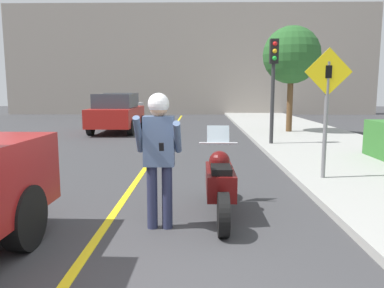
% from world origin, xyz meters
% --- Properties ---
extents(road_center_line, '(0.12, 36.00, 0.01)m').
position_xyz_m(road_center_line, '(-0.60, 6.00, 0.00)').
color(road_center_line, yellow).
rests_on(road_center_line, ground).
extents(building_backdrop, '(28.00, 1.20, 8.19)m').
position_xyz_m(building_backdrop, '(0.00, 26.00, 4.10)').
color(building_backdrop, gray).
rests_on(building_backdrop, ground).
extents(motorcycle, '(0.62, 2.26, 1.27)m').
position_xyz_m(motorcycle, '(0.99, 2.31, 0.49)').
color(motorcycle, black).
rests_on(motorcycle, ground).
extents(person_biker, '(0.59, 0.49, 1.81)m').
position_xyz_m(person_biker, '(0.16, 1.72, 1.12)').
color(person_biker, '#282D4C').
rests_on(person_biker, ground).
extents(crossing_sign, '(0.91, 0.08, 2.51)m').
position_xyz_m(crossing_sign, '(3.13, 4.18, 1.64)').
color(crossing_sign, slate).
rests_on(crossing_sign, sidewalk_curb).
extents(traffic_light, '(0.26, 0.30, 3.30)m').
position_xyz_m(traffic_light, '(3.03, 8.99, 2.44)').
color(traffic_light, '#2D2D30').
rests_on(traffic_light, sidewalk_curb).
extents(street_tree, '(2.33, 2.33, 4.30)m').
position_xyz_m(street_tree, '(4.44, 12.60, 3.24)').
color(street_tree, brown).
rests_on(street_tree, sidewalk_curb).
extents(parked_car_red, '(1.88, 4.20, 1.68)m').
position_xyz_m(parked_car_red, '(-2.95, 13.32, 0.86)').
color(parked_car_red, black).
rests_on(parked_car_red, ground).
extents(parked_car_silver, '(1.88, 4.20, 1.68)m').
position_xyz_m(parked_car_silver, '(-3.79, 18.68, 0.86)').
color(parked_car_silver, black).
rests_on(parked_car_silver, ground).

